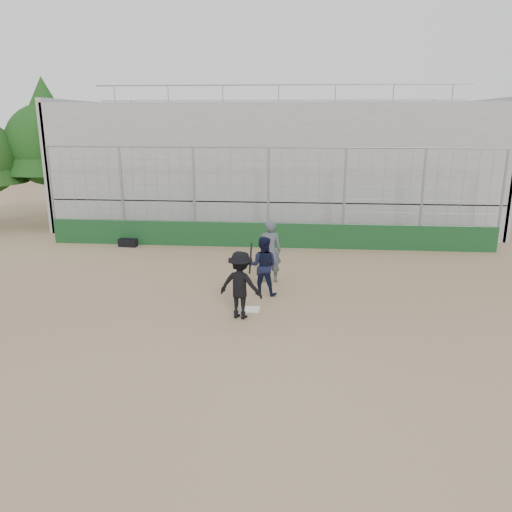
# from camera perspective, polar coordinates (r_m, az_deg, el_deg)

# --- Properties ---
(ground) EXTENTS (90.00, 90.00, 0.00)m
(ground) POSITION_cam_1_polar(r_m,az_deg,el_deg) (13.81, -0.51, -6.15)
(ground) COLOR brown
(ground) RESTS_ON ground
(home_plate) EXTENTS (0.44, 0.44, 0.02)m
(home_plate) POSITION_cam_1_polar(r_m,az_deg,el_deg) (13.80, -0.51, -6.11)
(home_plate) COLOR white
(home_plate) RESTS_ON ground
(backstop) EXTENTS (18.10, 0.25, 4.04)m
(backstop) POSITION_cam_1_polar(r_m,az_deg,el_deg) (20.24, 1.40, 3.69)
(backstop) COLOR #123A19
(backstop) RESTS_ON ground
(bleachers) EXTENTS (20.25, 6.70, 6.98)m
(bleachers) POSITION_cam_1_polar(r_m,az_deg,el_deg) (24.85, 2.18, 10.46)
(bleachers) COLOR gray
(bleachers) RESTS_ON ground
(tree_left) EXTENTS (4.48, 4.48, 7.00)m
(tree_left) POSITION_cam_1_polar(r_m,az_deg,el_deg) (26.76, -22.81, 12.80)
(tree_left) COLOR #341E13
(tree_left) RESTS_ON ground
(batter_at_plate) EXTENTS (1.30, 0.95, 1.95)m
(batter_at_plate) POSITION_cam_1_polar(r_m,az_deg,el_deg) (13.00, -1.78, -3.32)
(batter_at_plate) COLOR black
(batter_at_plate) RESTS_ON ground
(catcher_crouched) EXTENTS (0.97, 0.82, 1.20)m
(catcher_crouched) POSITION_cam_1_polar(r_m,az_deg,el_deg) (14.76, 0.80, -2.24)
(catcher_crouched) COLOR black
(catcher_crouched) RESTS_ON ground
(umpire) EXTENTS (0.78, 0.56, 1.82)m
(umpire) POSITION_cam_1_polar(r_m,az_deg,el_deg) (15.87, 1.58, 0.20)
(umpire) COLOR #454C57
(umpire) RESTS_ON ground
(equipment_bag) EXTENTS (0.77, 0.40, 0.36)m
(equipment_bag) POSITION_cam_1_polar(r_m,az_deg,el_deg) (21.13, -14.43, 1.49)
(equipment_bag) COLOR black
(equipment_bag) RESTS_ON ground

